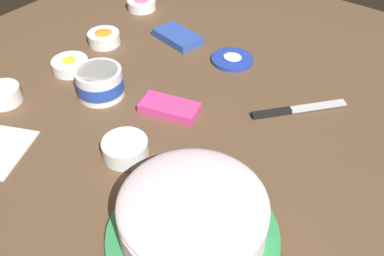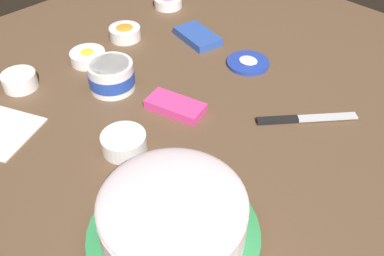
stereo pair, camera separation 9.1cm
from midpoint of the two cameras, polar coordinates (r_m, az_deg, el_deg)
ground_plane at (r=1.03m, az=3.48°, el=3.36°), size 1.54×1.54×0.00m
frosted_cake at (r=0.72m, az=1.07°, el=-12.19°), size 0.30×0.30×0.12m
frosting_tub at (r=1.07m, az=-8.48°, el=6.93°), size 0.12×0.12×0.07m
frosting_tub_lid at (r=1.18m, az=9.78°, el=8.62°), size 0.12×0.12×0.02m
spreading_knife at (r=1.01m, az=16.61°, el=1.08°), size 0.17×0.19×0.01m
sprinkle_bowl_yellow at (r=1.19m, az=-11.78°, el=9.38°), size 0.10×0.10×0.03m
sprinkle_bowl_orange at (r=1.29m, az=-7.03°, el=12.66°), size 0.09×0.09×0.04m
sprinkle_bowl_pink at (r=1.47m, az=-1.45°, el=16.64°), size 0.09×0.09×0.03m
sprinkle_bowl_blue at (r=0.90m, az=-6.26°, el=-2.08°), size 0.10×0.10×0.04m
sprinkle_bowl_rainbow at (r=1.14m, az=-20.20°, el=6.02°), size 0.09×0.09×0.04m
candy_box_lower at (r=1.00m, az=0.33°, el=2.87°), size 0.15×0.10×0.02m
candy_box_upper at (r=1.28m, az=2.83°, el=12.20°), size 0.15×0.11×0.02m
paper_napkin at (r=1.02m, az=-22.30°, el=-0.49°), size 0.20×0.20×0.01m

